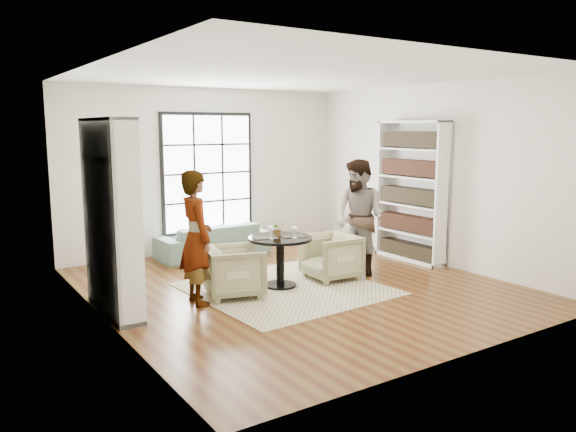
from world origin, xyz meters
TOP-DOWN VIEW (x-y plane):
  - ground at (0.00, 0.00)m, footprint 6.00×6.00m
  - room_shell at (0.00, 0.54)m, footprint 6.00×6.01m
  - rug at (-0.23, -0.03)m, footprint 2.64×2.64m
  - pedestal_table at (-0.23, 0.12)m, footprint 0.92×0.92m
  - sofa at (-0.18, 2.45)m, footprint 2.00×0.83m
  - armchair_left at (-0.99, 0.08)m, footprint 0.93×0.91m
  - armchair_right at (0.64, 0.06)m, footprint 0.81×0.79m
  - person_left at (-1.54, 0.08)m, footprint 0.47×0.67m
  - person_right at (1.19, 0.06)m, footprint 0.86×1.00m
  - placemat_left at (-0.43, 0.20)m, footprint 0.40×0.35m
  - placemat_right at (-0.04, 0.06)m, footprint 0.40×0.35m
  - cutlery_left at (-0.43, 0.20)m, footprint 0.20×0.25m
  - cutlery_right at (-0.04, 0.06)m, footprint 0.20×0.25m
  - wine_glass_left at (-0.41, 0.08)m, footprint 0.09×0.09m
  - wine_glass_right at (-0.10, -0.06)m, footprint 0.08×0.08m
  - flower_centerpiece at (-0.22, 0.20)m, footprint 0.22×0.20m

SIDE VIEW (x-z plane):
  - ground at x=0.00m, z-range 0.00..0.00m
  - rug at x=-0.23m, z-range 0.00..0.01m
  - sofa at x=-0.18m, z-range 0.00..0.58m
  - armchair_right at x=0.64m, z-range 0.00..0.69m
  - armchair_left at x=-0.99m, z-range 0.00..0.69m
  - pedestal_table at x=-0.23m, z-range 0.17..0.90m
  - placemat_left at x=-0.43m, z-range 0.73..0.74m
  - placemat_right at x=-0.04m, z-range 0.73..0.74m
  - cutlery_left at x=-0.43m, z-range 0.74..0.75m
  - cutlery_right at x=-0.04m, z-range 0.74..0.75m
  - flower_centerpiece at x=-0.22m, z-range 0.73..0.95m
  - wine_glass_right at x=-0.10m, z-range 0.77..0.95m
  - wine_glass_left at x=-0.41m, z-range 0.78..0.97m
  - person_left at x=-1.54m, z-range 0.00..1.75m
  - person_right at x=1.19m, z-range 0.00..1.80m
  - room_shell at x=0.00m, z-range -1.74..4.26m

